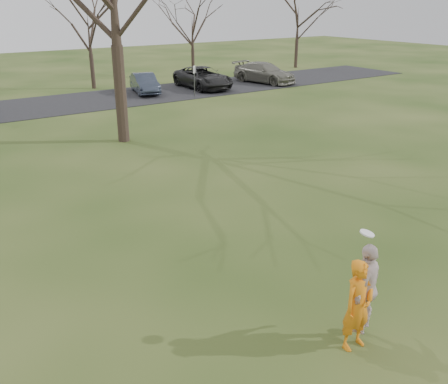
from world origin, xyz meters
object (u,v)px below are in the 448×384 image
(player_defender, at_px, (358,305))
(car_7, at_px, (264,73))
(catching_play, at_px, (366,288))
(car_5, at_px, (145,83))
(car_6, at_px, (203,78))

(player_defender, bearing_deg, car_7, 55.93)
(catching_play, bearing_deg, car_5, 72.77)
(car_6, bearing_deg, catching_play, -113.76)
(car_7, height_order, catching_play, catching_play)
(player_defender, bearing_deg, catching_play, 21.23)
(car_5, distance_m, car_6, 4.37)
(catching_play, bearing_deg, car_7, 54.72)
(car_5, relative_size, car_7, 0.77)
(car_5, bearing_deg, catching_play, -93.29)
(car_5, height_order, car_6, car_6)
(player_defender, bearing_deg, car_5, 73.77)
(car_5, height_order, catching_play, catching_play)
(car_5, bearing_deg, car_6, 6.32)
(player_defender, height_order, car_5, player_defender)
(car_7, xyz_separation_m, catching_play, (-17.68, -24.99, 0.28))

